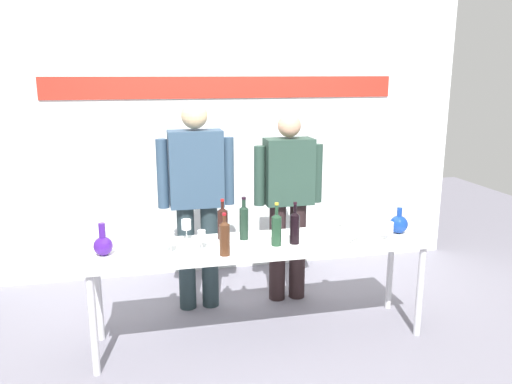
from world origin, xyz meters
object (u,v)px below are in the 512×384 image
object	(u,v)px
display_table	(261,251)
wine_bottle_3	(223,222)
decanter_blue_right	(399,224)
wine_glass_right_3	(343,216)
wine_bottle_0	(276,228)
decanter_blue_left	(103,245)
wine_glass_right_2	(389,228)
wine_glass_right_0	(359,229)
wine_glass_right_1	(352,233)
wine_glass_left_0	(186,225)
wine_glass_left_3	(202,236)
wine_bottle_2	(295,227)
wine_bottle_1	(225,237)
wine_bottle_4	(244,221)
presenter_left	(197,193)
presenter_right	(288,197)
wine_glass_left_1	(170,239)
wine_glass_left_2	(156,228)

from	to	relation	value
display_table	wine_bottle_3	size ratio (longest dim) A/B	8.15
decanter_blue_right	wine_glass_right_3	bearing A→B (deg)	150.09
wine_bottle_0	display_table	bearing A→B (deg)	140.94
decanter_blue_left	wine_glass_right_2	xyz separation A→B (m)	(1.99, -0.16, 0.03)
wine_bottle_3	wine_glass_right_2	bearing A→B (deg)	-15.85
wine_glass_right_0	wine_glass_right_1	bearing A→B (deg)	-142.00
wine_bottle_0	wine_glass_left_0	xyz separation A→B (m)	(-0.61, 0.26, -0.01)
display_table	wine_bottle_3	bearing A→B (deg)	148.75
decanter_blue_right	wine_glass_left_3	xyz separation A→B (m)	(-1.50, -0.03, 0.02)
decanter_blue_left	wine_bottle_2	distance (m)	1.32
wine_bottle_1	wine_glass_left_0	size ratio (longest dim) A/B	1.88
wine_glass_left_0	wine_bottle_4	bearing A→B (deg)	-10.46
wine_bottle_0	wine_glass_right_0	distance (m)	0.59
wine_bottle_2	wine_bottle_0	bearing A→B (deg)	-176.08
decanter_blue_left	wine_bottle_3	distance (m)	0.85
display_table	wine_glass_left_3	xyz separation A→B (m)	(-0.43, -0.05, 0.16)
wine_bottle_3	wine_glass_right_1	bearing A→B (deg)	-22.91
presenter_left	wine_glass_right_0	world-z (taller)	presenter_left
wine_bottle_1	wine_glass_right_2	bearing A→B (deg)	0.75
display_table	wine_bottle_0	world-z (taller)	wine_bottle_0
presenter_left	decanter_blue_left	bearing A→B (deg)	-137.86
decanter_blue_left	wine_glass_right_1	size ratio (longest dim) A/B	1.70
presenter_right	wine_glass_right_1	bearing A→B (deg)	-74.89
wine_glass_right_0	wine_glass_right_3	distance (m)	0.35
wine_bottle_1	wine_glass_left_1	size ratio (longest dim) A/B	2.07
wine_bottle_0	wine_glass_right_1	bearing A→B (deg)	-14.64
wine_bottle_1	wine_bottle_2	xyz separation A→B (m)	(0.53, 0.12, -0.00)
decanter_blue_left	wine_glass_right_3	distance (m)	1.81
wine_glass_left_2	wine_glass_right_3	world-z (taller)	same
presenter_right	wine_bottle_4	bearing A→B (deg)	-133.50
decanter_blue_right	wine_glass_right_0	distance (m)	0.42
wine_bottle_2	presenter_right	bearing A→B (deg)	77.40
display_table	wine_glass_left_2	bearing A→B (deg)	163.89
wine_glass_left_3	wine_bottle_0	bearing A→B (deg)	-3.47
decanter_blue_right	wine_glass_right_1	size ratio (longest dim) A/B	1.52
wine_glass_right_0	wine_glass_right_2	world-z (taller)	wine_glass_right_0
wine_glass_right_1	wine_glass_right_2	bearing A→B (deg)	6.64
wine_bottle_2	wine_bottle_3	distance (m)	0.53
presenter_right	wine_bottle_3	size ratio (longest dim) A/B	5.38
wine_glass_left_0	wine_glass_right_1	distance (m)	1.19
presenter_left	wine_glass_left_2	distance (m)	0.55
presenter_left	wine_glass_right_0	distance (m)	1.33
wine_bottle_4	wine_glass_left_3	bearing A→B (deg)	-155.22
wine_bottle_1	wine_glass_left_2	xyz separation A→B (m)	(-0.43, 0.40, -0.03)
wine_bottle_2	wine_glass_right_0	size ratio (longest dim) A/B	2.05
display_table	presenter_right	size ratio (longest dim) A/B	1.52
decanter_blue_left	wine_glass_left_1	size ratio (longest dim) A/B	1.58
wine_glass_right_1	wine_glass_right_3	size ratio (longest dim) A/B	0.92
wine_bottle_3	wine_glass_right_3	size ratio (longest dim) A/B	2.11
decanter_blue_right	wine_glass_left_1	world-z (taller)	decanter_blue_right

